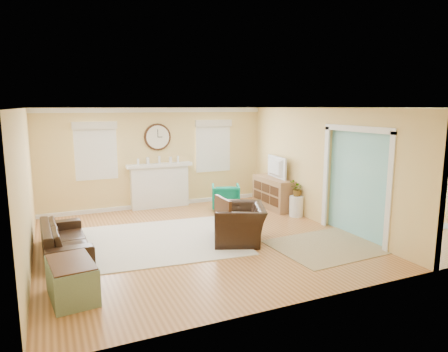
# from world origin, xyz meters

# --- Properties ---
(floor) EXTENTS (9.00, 9.00, 0.00)m
(floor) POSITION_xyz_m (0.00, 0.00, 0.00)
(floor) COLOR brown
(floor) RESTS_ON ground
(wall_back) EXTENTS (9.00, 0.02, 2.60)m
(wall_back) POSITION_xyz_m (0.00, 3.00, 1.30)
(wall_back) COLOR #E6BE6F
(wall_back) RESTS_ON ground
(wall_front) EXTENTS (9.00, 0.02, 2.60)m
(wall_front) POSITION_xyz_m (0.00, -3.00, 1.30)
(wall_front) COLOR #E6BE6F
(wall_front) RESTS_ON ground
(wall_left) EXTENTS (0.02, 6.00, 2.60)m
(wall_left) POSITION_xyz_m (-4.50, 0.00, 1.30)
(wall_left) COLOR #E6BE6F
(wall_left) RESTS_ON ground
(wall_right) EXTENTS (0.02, 6.00, 2.60)m
(wall_right) POSITION_xyz_m (4.50, 0.00, 1.30)
(wall_right) COLOR #E6BE6F
(wall_right) RESTS_ON ground
(ceiling) EXTENTS (9.00, 6.00, 0.02)m
(ceiling) POSITION_xyz_m (0.00, 0.00, 2.60)
(ceiling) COLOR white
(ceiling) RESTS_ON wall_back
(partition) EXTENTS (0.17, 6.00, 2.60)m
(partition) POSITION_xyz_m (1.51, 0.28, 1.36)
(partition) COLOR #E6BE6F
(partition) RESTS_ON ground
(fireplace) EXTENTS (1.70, 0.30, 1.17)m
(fireplace) POSITION_xyz_m (-1.50, 2.88, 0.60)
(fireplace) COLOR white
(fireplace) RESTS_ON ground
(wall_clock) EXTENTS (0.70, 0.07, 0.70)m
(wall_clock) POSITION_xyz_m (-1.50, 2.97, 1.85)
(wall_clock) COLOR #452813
(wall_clock) RESTS_ON wall_back
(window_left) EXTENTS (1.05, 0.13, 1.42)m
(window_left) POSITION_xyz_m (-3.05, 2.95, 1.66)
(window_left) COLOR white
(window_left) RESTS_ON wall_back
(window_right) EXTENTS (1.05, 0.13, 1.42)m
(window_right) POSITION_xyz_m (0.05, 2.95, 1.66)
(window_right) COLOR white
(window_right) RESTS_ON wall_back
(french_doors) EXTENTS (0.06, 1.70, 2.20)m
(french_doors) POSITION_xyz_m (4.45, 0.00, 1.10)
(french_doors) COLOR white
(french_doors) RESTS_ON ground
(pendant) EXTENTS (0.30, 0.30, 0.55)m
(pendant) POSITION_xyz_m (3.00, 0.00, 2.20)
(pendant) COLOR gold
(pendant) RESTS_ON ceiling
(rug_cream) EXTENTS (3.33, 2.96, 0.02)m
(rug_cream) POSITION_xyz_m (-2.19, 0.25, 0.01)
(rug_cream) COLOR beige
(rug_cream) RESTS_ON floor
(rug_jute) EXTENTS (2.10, 1.75, 0.01)m
(rug_jute) POSITION_xyz_m (0.63, -1.35, 0.01)
(rug_jute) COLOR tan
(rug_jute) RESTS_ON floor
(rug_grey) EXTENTS (2.19, 2.74, 0.01)m
(rug_grey) POSITION_xyz_m (2.97, -0.16, 0.01)
(rug_grey) COLOR slate
(rug_grey) RESTS_ON floor
(sofa) EXTENTS (0.84, 1.95, 0.56)m
(sofa) POSITION_xyz_m (-3.95, 0.26, 0.28)
(sofa) COLOR black
(sofa) RESTS_ON floor
(eames_chair) EXTENTS (1.32, 1.40, 0.73)m
(eames_chair) POSITION_xyz_m (-0.78, -0.40, 0.36)
(eames_chair) COLOR black
(eames_chair) RESTS_ON floor
(green_chair) EXTENTS (0.91, 0.92, 0.65)m
(green_chair) POSITION_xyz_m (-0.01, 1.98, 0.33)
(green_chair) COLOR #036753
(green_chair) RESTS_ON floor
(trunk) EXTENTS (0.67, 0.99, 0.54)m
(trunk) POSITION_xyz_m (-3.95, -1.59, 0.27)
(trunk) COLOR gray
(trunk) RESTS_ON floor
(credenza) EXTENTS (0.49, 1.44, 0.80)m
(credenza) POSITION_xyz_m (1.21, 1.62, 0.40)
(credenza) COLOR olive
(credenza) RESTS_ON floor
(tv) EXTENTS (0.21, 0.98, 0.56)m
(tv) POSITION_xyz_m (1.19, 1.62, 1.08)
(tv) COLOR black
(tv) RESTS_ON credenza
(garden_stool) EXTENTS (0.34, 0.34, 0.50)m
(garden_stool) POSITION_xyz_m (1.28, 0.68, 0.25)
(garden_stool) COLOR white
(garden_stool) RESTS_ON floor
(potted_plant) EXTENTS (0.40, 0.37, 0.38)m
(potted_plant) POSITION_xyz_m (1.28, 0.68, 0.68)
(potted_plant) COLOR #337F33
(potted_plant) RESTS_ON garden_stool
(dining_table) EXTENTS (1.40, 2.11, 0.69)m
(dining_table) POSITION_xyz_m (2.97, -0.16, 0.34)
(dining_table) COLOR #452813
(dining_table) RESTS_ON floor
(dining_chair_n) EXTENTS (0.50, 0.50, 0.90)m
(dining_chair_n) POSITION_xyz_m (2.87, 1.04, 0.53)
(dining_chair_n) COLOR slate
(dining_chair_n) RESTS_ON floor
(dining_chair_s) EXTENTS (0.45, 0.45, 0.88)m
(dining_chair_s) POSITION_xyz_m (3.03, -1.18, 0.51)
(dining_chair_s) COLOR slate
(dining_chair_s) RESTS_ON floor
(dining_chair_w) EXTENTS (0.48, 0.48, 0.95)m
(dining_chair_w) POSITION_xyz_m (2.33, -0.09, 0.56)
(dining_chair_w) COLOR white
(dining_chair_w) RESTS_ON floor
(dining_chair_e) EXTENTS (0.51, 0.51, 0.97)m
(dining_chair_e) POSITION_xyz_m (3.60, -0.20, 0.57)
(dining_chair_e) COLOR slate
(dining_chair_e) RESTS_ON floor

